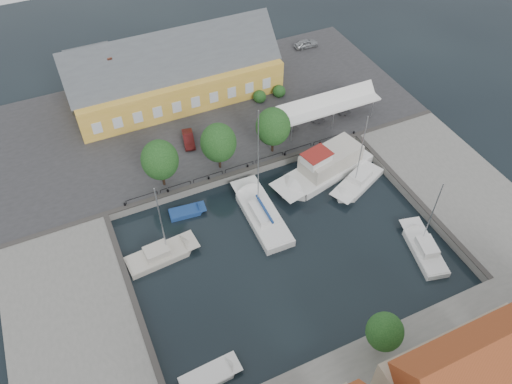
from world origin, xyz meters
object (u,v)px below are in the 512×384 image
east_boat_a (358,183)px  east_boat_c (423,250)px  car_silver (306,44)px  tent_canopy (327,104)px  warehouse (170,75)px  center_sailboat (262,216)px  trawler (326,167)px  west_boat_b (161,256)px  car_red (188,139)px  launch_sw (209,377)px  launch_nw (187,213)px

east_boat_a → east_boat_c: bearing=-85.5°
car_silver → east_boat_c: bearing=170.3°
car_silver → tent_canopy: bearing=160.3°
tent_canopy → car_silver: (6.72, 17.56, -2.03)m
warehouse → center_sailboat: bearing=-85.1°
tent_canopy → trawler: 9.42m
west_boat_b → car_silver: bearing=41.4°
car_silver → car_red: car_silver is taller
west_boat_b → launch_sw: 14.11m
east_boat_a → launch_sw: east_boat_a is taller
launch_sw → tent_canopy: bearing=44.3°
warehouse → launch_sw: warehouse is taller
center_sailboat → trawler: size_ratio=1.05×
tent_canopy → center_sailboat: size_ratio=0.95×
center_sailboat → east_boat_a: 12.57m
warehouse → center_sailboat: size_ratio=1.94×
center_sailboat → launch_nw: center_sailboat is taller
center_sailboat → east_boat_a: bearing=-0.1°
east_boat_c → car_red: bearing=123.3°
trawler → launch_nw: size_ratio=3.25×
trawler → east_boat_a: 4.19m
center_sailboat → west_boat_b: (-11.91, -0.53, -0.10)m
west_boat_b → east_boat_a: bearing=1.2°
warehouse → east_boat_c: (15.61, -36.30, -4.17)m
warehouse → tent_canopy: 21.63m
warehouse → trawler: warehouse is taller
tent_canopy → launch_nw: bearing=-162.4°
car_red → car_silver: bearing=41.4°
car_red → east_boat_a: (16.04, -14.48, -1.35)m
trawler → east_boat_a: size_ratio=1.25×
tent_canopy → car_red: (-17.92, 3.37, -2.07)m
trawler → launch_nw: 17.50m
trawler → east_boat_c: 15.00m
car_silver → east_boat_c: (-7.70, -40.01, -1.40)m
car_silver → east_boat_c: size_ratio=0.39×
car_silver → east_boat_c: 40.77m
center_sailboat → launch_sw: center_sailboat is taller
warehouse → car_silver: 23.77m
car_red → launch_nw: car_red is taller
center_sailboat → east_boat_a: center_sailboat is taller
tent_canopy → east_boat_c: bearing=-92.5°
launch_nw → car_silver: bearing=40.6°
east_boat_a → east_boat_c: 11.37m
east_boat_a → trawler: bearing=128.1°
trawler → east_boat_c: size_ratio=1.40×
trawler → launch_nw: bearing=176.9°
center_sailboat → west_boat_b: size_ratio=1.39×
warehouse → west_boat_b: 27.61m
car_silver → trawler: size_ratio=0.27×
car_silver → launch_sw: 54.52m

